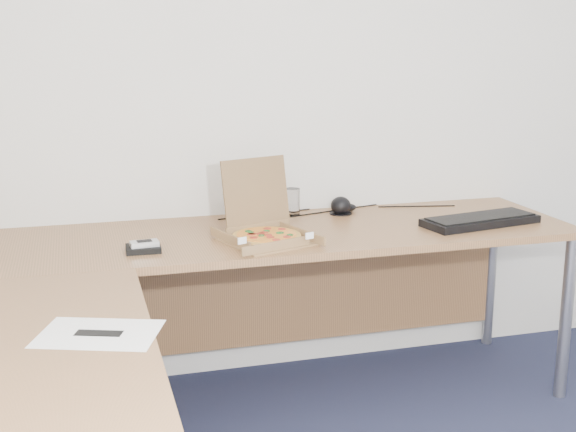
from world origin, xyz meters
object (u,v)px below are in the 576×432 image
object	(u,v)px
pizza_box	(265,232)
wallet	(143,249)
desk	(206,278)
keyboard	(480,221)
drinking_glass	(292,202)

from	to	relation	value
pizza_box	wallet	distance (m)	0.46
desk	wallet	bearing A→B (deg)	122.85
pizza_box	wallet	size ratio (longest dim) A/B	2.72
desk	wallet	size ratio (longest dim) A/B	20.13
desk	wallet	world-z (taller)	wallet
keyboard	drinking_glass	bearing A→B (deg)	141.48
desk	pizza_box	size ratio (longest dim) A/B	7.40
pizza_box	keyboard	xyz separation A→B (m)	(0.92, 0.01, -0.02)
pizza_box	drinking_glass	xyz separation A→B (m)	(0.22, 0.39, 0.02)
drinking_glass	wallet	world-z (taller)	drinking_glass
drinking_glass	pizza_box	bearing A→B (deg)	-119.24
wallet	pizza_box	bearing A→B (deg)	4.16
pizza_box	drinking_glass	distance (m)	0.45
pizza_box	keyboard	bearing A→B (deg)	-17.51
pizza_box	wallet	world-z (taller)	pizza_box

